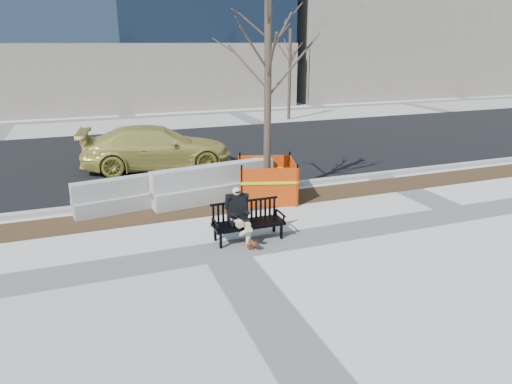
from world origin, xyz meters
TOP-DOWN VIEW (x-y plane):
  - ground at (0.00, 0.00)m, footprint 120.00×120.00m
  - mulch_strip at (0.00, 2.60)m, footprint 40.00×1.20m
  - asphalt_street at (0.00, 8.80)m, footprint 60.00×10.40m
  - curb at (0.00, 3.55)m, footprint 60.00×0.25m
  - bench at (0.67, 0.35)m, footprint 1.58×0.57m
  - seated_man at (0.46, 0.39)m, footprint 0.51×0.84m
  - tree_fence at (2.07, 2.78)m, footprint 2.82×2.82m
  - sedan at (-0.19, 7.02)m, footprint 5.13×2.64m
  - jersey_barrier_left at (-1.40, 3.26)m, footprint 3.05×1.06m
  - jersey_barrier_right at (0.71, 3.17)m, footprint 3.50×1.15m
  - far_tree_right at (8.23, 14.93)m, footprint 2.44×2.44m

SIDE VIEW (x-z plane):
  - ground at x=0.00m, z-range 0.00..0.00m
  - bench at x=0.67m, z-range -0.42..0.42m
  - seated_man at x=0.46m, z-range -0.59..0.59m
  - tree_fence at x=2.07m, z-range -2.83..2.83m
  - sedan at x=-0.19m, z-range -0.71..0.71m
  - jersey_barrier_left at x=-1.40m, z-range -0.43..0.43m
  - jersey_barrier_right at x=0.71m, z-range -0.49..0.49m
  - far_tree_right at x=8.23m, z-range -2.55..2.55m
  - asphalt_street at x=0.00m, z-range 0.00..0.01m
  - mulch_strip at x=0.00m, z-range -0.01..0.01m
  - curb at x=0.00m, z-range 0.00..0.12m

